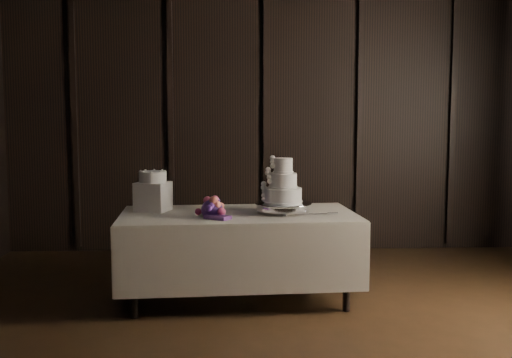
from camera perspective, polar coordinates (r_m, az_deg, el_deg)
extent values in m
cube|color=black|center=(7.03, 0.91, 5.34)|extent=(6.04, 0.04, 3.04)
cube|color=beige|center=(5.09, -1.69, -3.31)|extent=(2.04, 1.16, 0.01)
cube|color=white|center=(5.17, -1.68, -7.69)|extent=(1.88, 1.03, 0.71)
cylinder|color=silver|center=(5.07, 2.59, -2.78)|extent=(0.62, 0.62, 0.09)
cylinder|color=white|center=(5.06, 2.59, -1.57)|extent=(0.32, 0.32, 0.13)
cylinder|color=white|center=(5.04, 2.60, -0.14)|extent=(0.23, 0.23, 0.13)
cylinder|color=white|center=(5.03, 2.61, 1.28)|extent=(0.16, 0.16, 0.13)
cube|color=white|center=(5.26, -9.77, -1.66)|extent=(0.33, 0.33, 0.25)
cylinder|color=white|center=(5.24, -9.80, 0.21)|extent=(0.29, 0.29, 0.09)
cube|color=silver|center=(5.00, 5.24, -3.36)|extent=(0.37, 0.05, 0.01)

